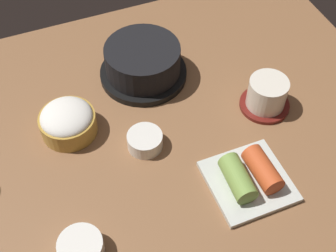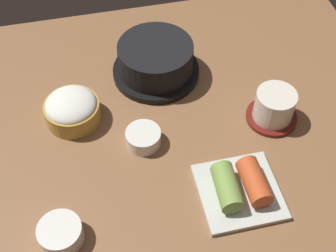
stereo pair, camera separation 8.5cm
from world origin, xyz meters
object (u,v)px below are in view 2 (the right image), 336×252
rice_bowl (72,109)px  banchan_cup_center (143,137)px  kimchi_plate (240,188)px  side_bowl_near (60,233)px  tea_cup_with_saucer (274,107)px  stone_pot (156,60)px

rice_bowl → banchan_cup_center: size_ratio=1.62×
kimchi_plate → side_bowl_near: kimchi_plate is taller
rice_bowl → tea_cup_with_saucer: bearing=-12.6°
stone_pot → tea_cup_with_saucer: (19.39, -17.06, -0.49)cm
rice_bowl → kimchi_plate: size_ratio=0.78×
stone_pot → banchan_cup_center: bearing=-109.1°
stone_pot → rice_bowl: bearing=-154.5°
rice_bowl → kimchi_plate: 34.82cm
stone_pot → kimchi_plate: size_ratio=1.33×
rice_bowl → banchan_cup_center: rice_bowl is taller
rice_bowl → stone_pot: bearing=25.5°
stone_pot → kimchi_plate: (7.89, -31.77, -1.87)cm
stone_pot → rice_bowl: (-18.15, -8.67, -0.83)cm
rice_bowl → tea_cup_with_saucer: 38.47cm
tea_cup_with_saucer → rice_bowl: bearing=167.4°
stone_pot → rice_bowl: size_ratio=1.71×
kimchi_plate → side_bowl_near: size_ratio=1.92×
tea_cup_with_saucer → side_bowl_near: (-41.85, -16.37, -1.45)cm
rice_bowl → tea_cup_with_saucer: tea_cup_with_saucer is taller
stone_pot → banchan_cup_center: size_ratio=2.76×
stone_pot → side_bowl_near: (-22.46, -33.43, -1.94)cm
tea_cup_with_saucer → kimchi_plate: 18.72cm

